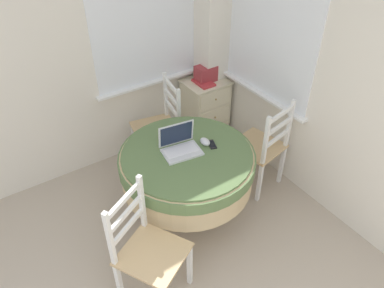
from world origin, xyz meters
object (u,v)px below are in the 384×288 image
at_px(round_dining_table, 187,166).
at_px(computer_mouse, 205,142).
at_px(dining_chair_near_right_window, 262,147).
at_px(dining_chair_camera_near, 147,251).
at_px(corner_cabinet, 205,109).
at_px(cell_phone, 212,144).
at_px(laptop, 180,146).
at_px(storage_box, 206,73).
at_px(book_on_cabinet, 203,82).
at_px(dining_chair_near_back_window, 160,127).

xyz_separation_m(round_dining_table, computer_mouse, (0.19, 0.01, 0.17)).
relative_size(dining_chair_near_right_window, dining_chair_camera_near, 1.00).
bearing_deg(dining_chair_near_right_window, corner_cabinet, 87.02).
bearing_deg(computer_mouse, cell_phone, -42.03).
relative_size(round_dining_table, laptop, 3.36).
distance_m(computer_mouse, storage_box, 1.17).
bearing_deg(computer_mouse, storage_box, 54.26).
bearing_deg(corner_cabinet, book_on_cabinet, -153.41).
bearing_deg(cell_phone, dining_chair_near_back_window, 93.71).
height_order(cell_phone, dining_chair_near_right_window, dining_chair_near_right_window).
height_order(round_dining_table, computer_mouse, computer_mouse).
bearing_deg(laptop, round_dining_table, -64.79).
height_order(round_dining_table, book_on_cabinet, round_dining_table).
relative_size(dining_chair_near_back_window, corner_cabinet, 1.36).
bearing_deg(dining_chair_camera_near, dining_chair_near_back_window, 56.85).
height_order(cell_phone, storage_box, storage_box).
bearing_deg(round_dining_table, book_on_cabinet, 48.56).
xyz_separation_m(dining_chair_near_back_window, dining_chair_camera_near, (-0.82, -1.25, 0.00)).
bearing_deg(dining_chair_near_back_window, round_dining_table, -102.91).
bearing_deg(storage_box, computer_mouse, -125.74).
bearing_deg(book_on_cabinet, dining_chair_camera_near, -136.22).
xyz_separation_m(dining_chair_near_back_window, book_on_cabinet, (0.63, 0.14, 0.25)).
bearing_deg(cell_phone, book_on_cabinet, 58.49).
distance_m(dining_chair_camera_near, corner_cabinet, 2.06).
xyz_separation_m(dining_chair_near_back_window, storage_box, (0.69, 0.18, 0.33)).
distance_m(laptop, computer_mouse, 0.22).
xyz_separation_m(round_dining_table, dining_chair_camera_near, (-0.64, -0.47, -0.12)).
height_order(dining_chair_camera_near, corner_cabinet, dining_chair_camera_near).
height_order(round_dining_table, corner_cabinet, round_dining_table).
distance_m(corner_cabinet, storage_box, 0.44).
height_order(dining_chair_camera_near, book_on_cabinet, dining_chair_camera_near).
height_order(computer_mouse, dining_chair_near_right_window, dining_chair_near_right_window).
xyz_separation_m(dining_chair_camera_near, storage_box, (1.51, 1.43, 0.33)).
relative_size(round_dining_table, cell_phone, 8.69).
height_order(computer_mouse, dining_chair_camera_near, dining_chair_camera_near).
relative_size(laptop, computer_mouse, 3.20).
distance_m(corner_cabinet, book_on_cabinet, 0.37).
bearing_deg(dining_chair_camera_near, book_on_cabinet, 43.78).
height_order(laptop, storage_box, laptop).
bearing_deg(book_on_cabinet, storage_box, 35.20).
bearing_deg(book_on_cabinet, computer_mouse, -124.53).
bearing_deg(book_on_cabinet, corner_cabinet, 26.59).
distance_m(dining_chair_near_back_window, dining_chair_camera_near, 1.49).
xyz_separation_m(laptop, dining_chair_near_right_window, (0.84, -0.10, -0.32)).
xyz_separation_m(cell_phone, storage_box, (0.64, 0.99, 0.05)).
bearing_deg(laptop, cell_phone, -18.38).
bearing_deg(dining_chair_camera_near, round_dining_table, 36.39).
distance_m(round_dining_table, storage_box, 1.31).
distance_m(cell_phone, corner_cabinet, 1.22).
bearing_deg(computer_mouse, laptop, 167.77).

